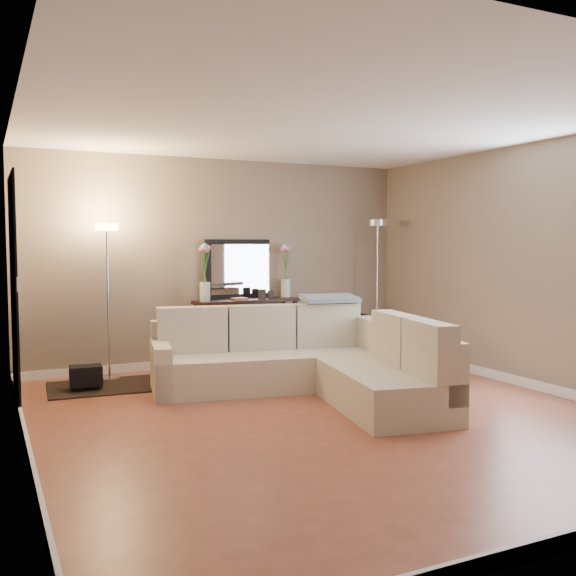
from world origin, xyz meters
name	(u,v)px	position (x,y,z in m)	size (l,w,h in m)	color
floor	(326,416)	(0.00, 0.00, -0.01)	(5.00, 5.50, 0.01)	#9A4F38
ceiling	(328,121)	(0.00, 0.00, 2.60)	(5.00, 5.50, 0.01)	white
wall_back	(222,263)	(0.00, 2.76, 1.30)	(5.00, 0.02, 2.60)	gray
wall_left	(19,278)	(-2.51, 0.00, 1.30)	(0.02, 5.50, 2.60)	gray
wall_right	(536,267)	(2.51, 0.00, 1.30)	(0.02, 5.50, 2.60)	gray
baseboard_back	(223,360)	(0.00, 2.73, 0.05)	(5.00, 0.03, 0.10)	white
baseboard_left	(28,449)	(-2.48, 0.00, 0.05)	(0.03, 5.50, 0.10)	white
baseboard_right	(531,384)	(2.48, 0.00, 0.05)	(0.03, 5.50, 0.10)	white
doorway	(14,290)	(-2.48, 1.70, 1.10)	(0.02, 1.20, 2.20)	black
switch_plate	(18,285)	(-2.48, 0.85, 1.20)	(0.02, 0.08, 0.12)	white
sectional_sofa	(309,362)	(0.25, 0.84, 0.32)	(2.58, 2.77, 0.87)	beige
throw_blanket	(330,298)	(0.79, 1.35, 0.93)	(0.62, 0.36, 0.05)	gray
console_table	(241,328)	(0.17, 2.53, 0.48)	(1.40, 0.53, 0.84)	black
leaning_mirror	(240,269)	(0.24, 2.72, 1.22)	(0.97, 0.16, 0.76)	black
table_decor	(248,298)	(0.26, 2.50, 0.86)	(0.59, 0.15, 0.14)	#CA5523
flower_vase_left	(205,277)	(-0.32, 2.47, 1.13)	(0.16, 0.14, 0.72)	silver
flower_vase_right	(286,275)	(0.83, 2.61, 1.13)	(0.16, 0.14, 0.72)	silver
floor_lamp_lit	(107,270)	(-1.49, 2.36, 1.24)	(0.27, 0.27, 1.76)	silver
floor_lamp_unlit	(377,260)	(2.05, 2.31, 1.31)	(0.29, 0.29, 1.86)	silver
charcoal_rug	(104,387)	(-1.61, 2.04, 0.01)	(1.15, 0.86, 0.02)	black
black_bag	(86,376)	(-1.80, 1.95, 0.16)	(0.33, 0.23, 0.21)	black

